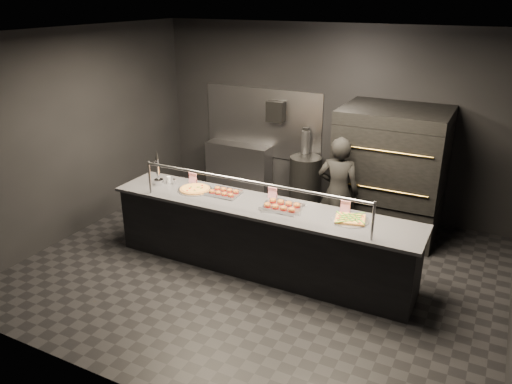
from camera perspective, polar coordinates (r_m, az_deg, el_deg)
room at (r=6.17m, az=0.56°, el=3.62°), size 6.04×6.00×3.00m
service_counter at (r=6.52m, az=0.52°, el=-5.18°), size 4.10×0.78×1.37m
pizza_oven at (r=7.64m, az=15.11°, el=2.30°), size 1.50×1.23×1.91m
prep_shelf at (r=9.10m, az=-1.99°, el=2.77°), size 1.20×0.35×0.90m
towel_dispenser at (r=8.56m, az=2.31°, el=9.18°), size 0.30×0.20×0.35m
fire_extinguisher at (r=8.48m, az=5.68°, el=5.56°), size 0.14×0.14×0.51m
beer_tap at (r=7.08m, az=-11.12°, el=1.94°), size 0.13×0.19×0.50m
round_pizza at (r=6.84m, az=-7.00°, el=0.32°), size 0.47×0.47×0.03m
slider_tray_a at (r=6.66m, az=-3.69°, el=-0.05°), size 0.43×0.32×0.07m
slider_tray_b at (r=6.23m, az=3.00°, el=-1.61°), size 0.56×0.47×0.08m
square_pizza at (r=6.00m, az=10.72°, el=-3.07°), size 0.44×0.44×0.05m
condiment_jar at (r=7.12m, az=-9.76°, el=1.31°), size 0.15×0.06×0.10m
tent_cards at (r=6.55m, az=1.22°, el=0.05°), size 2.35×0.04×0.15m
trash_bin at (r=8.46m, az=5.63°, el=1.11°), size 0.53×0.53×0.89m
worker at (r=7.12m, az=9.34°, el=-0.03°), size 0.63×0.45×1.62m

